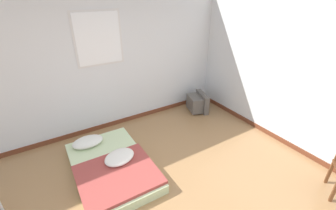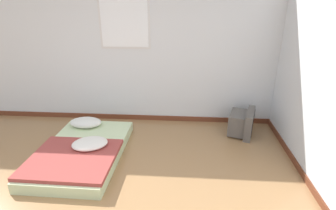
% 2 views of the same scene
% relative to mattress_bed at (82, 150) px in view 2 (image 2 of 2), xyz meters
% --- Properties ---
extents(wall_back, '(7.73, 0.08, 2.60)m').
position_rel_mattress_bed_xyz_m(wall_back, '(0.33, 1.33, 1.18)').
color(wall_back, silver).
rests_on(wall_back, ground_plane).
extents(mattress_bed, '(1.13, 1.75, 0.29)m').
position_rel_mattress_bed_xyz_m(mattress_bed, '(0.00, 0.00, 0.00)').
color(mattress_bed, beige).
rests_on(mattress_bed, ground_plane).
extents(crt_tv, '(0.51, 0.59, 0.43)m').
position_rel_mattress_bed_xyz_m(crt_tv, '(2.42, 0.86, 0.10)').
color(crt_tv, '#56514C').
rests_on(crt_tv, ground_plane).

